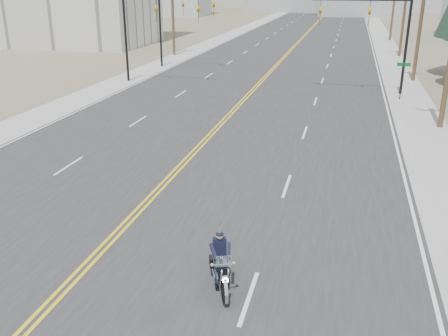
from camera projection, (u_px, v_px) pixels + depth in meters
road at (302, 38)px, 74.42m from camera, size 20.00×200.00×0.01m
sidewalk_left at (228, 36)px, 77.01m from camera, size 3.00×200.00×0.01m
sidewalk_right at (383, 40)px, 71.82m from camera, size 3.00×200.00×0.01m
traffic_mast_left at (148, 21)px, 40.18m from camera, size 7.10×0.26×7.00m
traffic_mast_right at (379, 26)px, 36.13m from camera, size 7.10×0.26×7.00m
traffic_mast_far at (176, 16)px, 47.54m from camera, size 6.10×0.26×7.00m
street_sign at (403, 75)px, 35.00m from camera, size 0.90×0.06×2.62m
utility_pole_c at (422, 10)px, 40.51m from camera, size 2.20×0.30×11.00m
utility_pole_d at (406, 1)px, 54.05m from camera, size 2.20×0.30×11.50m
utility_pole_left at (173, 5)px, 55.32m from camera, size 2.20×0.30×10.50m
motorcyclist at (221, 262)px, 13.55m from camera, size 1.55×2.19×1.57m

